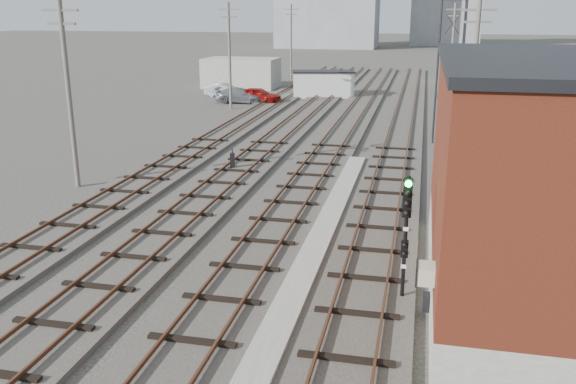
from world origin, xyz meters
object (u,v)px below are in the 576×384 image
(switch_stand, at_px, (232,161))
(car_silver, at_px, (225,90))
(signal_mast, at_px, (406,231))
(site_trailer, at_px, (323,84))
(car_grey, at_px, (241,95))
(car_red, at_px, (258,95))

(switch_stand, relative_size, car_silver, 0.29)
(signal_mast, height_order, switch_stand, signal_mast)
(site_trailer, xyz_separation_m, car_silver, (-9.64, -1.88, -0.65))
(car_grey, bearing_deg, signal_mast, -159.14)
(switch_stand, bearing_deg, car_silver, 90.98)
(car_grey, bearing_deg, car_silver, 34.42)
(site_trailer, relative_size, car_grey, 1.36)
(car_silver, bearing_deg, car_grey, -141.15)
(site_trailer, xyz_separation_m, car_grey, (-6.90, -5.51, -0.60))
(switch_stand, height_order, car_silver, car_silver)
(switch_stand, bearing_deg, car_grey, 87.74)
(switch_stand, distance_m, car_grey, 24.97)
(car_red, bearing_deg, signal_mast, -157.76)
(signal_mast, distance_m, car_grey, 41.20)
(signal_mast, distance_m, car_silver, 45.64)
(switch_stand, height_order, site_trailer, site_trailer)
(signal_mast, xyz_separation_m, switch_stand, (-9.63, 13.74, -1.74))
(switch_stand, distance_m, site_trailer, 29.56)
(car_red, distance_m, car_grey, 1.67)
(signal_mast, xyz_separation_m, car_grey, (-16.38, 37.78, -1.59))
(car_red, bearing_deg, car_silver, 52.10)
(car_silver, bearing_deg, switch_stand, -159.23)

